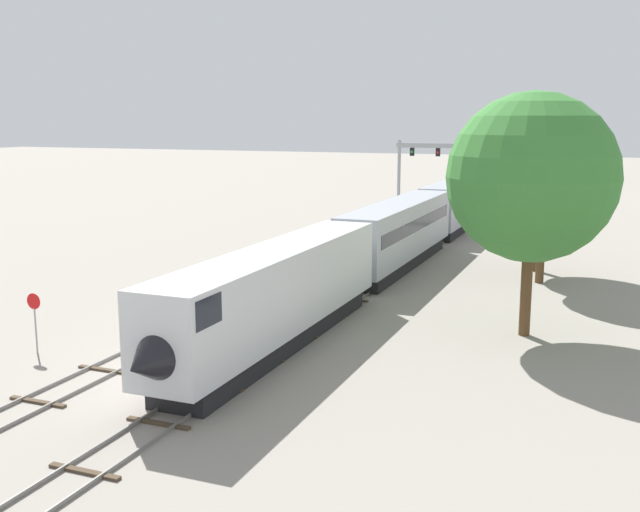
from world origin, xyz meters
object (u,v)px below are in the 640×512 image
Objects in this scene: passenger_train at (493,185)px; trackside_tree_right at (540,164)px; signal_gantry at (451,162)px; trackside_tree_left at (546,149)px; trackside_tree_mid at (532,178)px; stop_sign at (35,314)px.

passenger_train is 13.35× the size of trackside_tree_right.
passenger_train is 41.61m from trackside_tree_right.
trackside_tree_right is (11.72, -25.38, 1.43)m from signal_gantry.
signal_gantry is (-2.25, -14.83, 3.61)m from passenger_train.
trackside_tree_left is 13.00m from trackside_tree_mid.
passenger_train is 58.35m from trackside_tree_mid.
trackside_tree_mid is at bearing -85.55° from trackside_tree_right.
passenger_train is at bearing 103.03° from trackside_tree_left.
stop_sign is 0.26× the size of trackside_tree_right.
trackside_tree_right is (-0.74, 3.93, -1.23)m from trackside_tree_left.
trackside_tree_right is at bearing 55.64° from stop_sign.
trackside_tree_mid reaches higher than trackside_tree_right.
stop_sign is at bearing -98.19° from signal_gantry.
stop_sign is 34.98m from trackside_tree_right.
trackside_tree_right is (9.47, -40.20, 5.04)m from passenger_train.
signal_gantry is 44.26m from trackside_tree_mid.
trackside_tree_right is (-1.31, 16.89, -0.32)m from trackside_tree_mid.
trackside_tree_left reaches higher than signal_gantry.
trackside_tree_mid is (13.04, -42.26, 1.75)m from signal_gantry.
trackside_tree_left is at bearing 92.52° from trackside_tree_mid.
trackside_tree_right is at bearing -65.21° from signal_gantry.
passenger_train is at bearing 100.70° from trackside_tree_mid.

